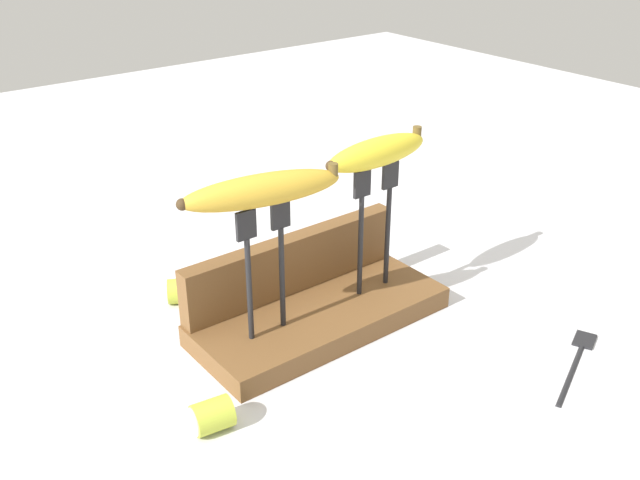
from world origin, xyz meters
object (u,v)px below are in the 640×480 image
object	(u,v)px
fork_stand_right	(375,217)
banana_chunk_far	(186,291)
fork_fallen_far	(578,356)
banana_raised_right	(377,152)
banana_raised_left	(262,190)
banana_chunk_near	(211,416)
fork_stand_left	(265,258)

from	to	relation	value
fork_stand_right	banana_chunk_far	size ratio (longest dim) A/B	3.07
fork_stand_right	fork_fallen_far	xyz separation A→B (m)	(0.12, -0.25, -0.14)
banana_raised_right	fork_fallen_far	bearing A→B (deg)	-64.04
banana_raised_left	banana_raised_right	bearing A→B (deg)	-0.00
fork_stand_right	banana_raised_left	bearing A→B (deg)	180.00
banana_chunk_near	fork_fallen_far	bearing A→B (deg)	-21.34
fork_fallen_far	banana_raised_left	bearing A→B (deg)	139.83
banana_chunk_far	banana_raised_left	bearing A→B (deg)	-81.83
banana_chunk_far	fork_stand_left	bearing A→B (deg)	-81.81
banana_raised_left	fork_fallen_far	xyz separation A→B (m)	(0.30, -0.25, -0.22)
banana_raised_left	banana_raised_right	size ratio (longest dim) A/B	1.21
fork_fallen_far	banana_chunk_near	size ratio (longest dim) A/B	3.36
banana_raised_left	banana_chunk_far	bearing A→B (deg)	98.17
fork_stand_left	banana_chunk_far	distance (m)	0.21
banana_chunk_far	fork_stand_right	bearing A→B (deg)	-40.52
fork_stand_left	banana_raised_right	bearing A→B (deg)	-0.00
fork_fallen_far	banana_chunk_near	distance (m)	0.47
fork_stand_right	fork_fallen_far	bearing A→B (deg)	-64.05
banana_raised_right	fork_fallen_far	world-z (taller)	banana_raised_right
fork_stand_right	banana_raised_right	size ratio (longest dim) A/B	1.08
banana_raised_left	banana_chunk_near	distance (m)	0.26
banana_chunk_far	banana_raised_right	bearing A→B (deg)	-40.53
fork_fallen_far	banana_chunk_far	xyz separation A→B (m)	(-0.33, 0.43, 0.01)
fork_stand_right	fork_stand_left	bearing A→B (deg)	180.00
fork_stand_left	banana_raised_right	size ratio (longest dim) A/B	1.04
fork_stand_right	banana_chunk_far	distance (m)	0.29
banana_chunk_near	fork_stand_right	bearing A→B (deg)	15.30
banana_raised_right	fork_fallen_far	size ratio (longest dim) A/B	1.02
fork_stand_left	fork_stand_right	bearing A→B (deg)	0.00
banana_raised_left	fork_fallen_far	distance (m)	0.45
fork_stand_left	fork_fallen_far	xyz separation A→B (m)	(0.30, -0.25, -0.13)
banana_chunk_near	banana_chunk_far	xyz separation A→B (m)	(0.11, 0.26, -0.00)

